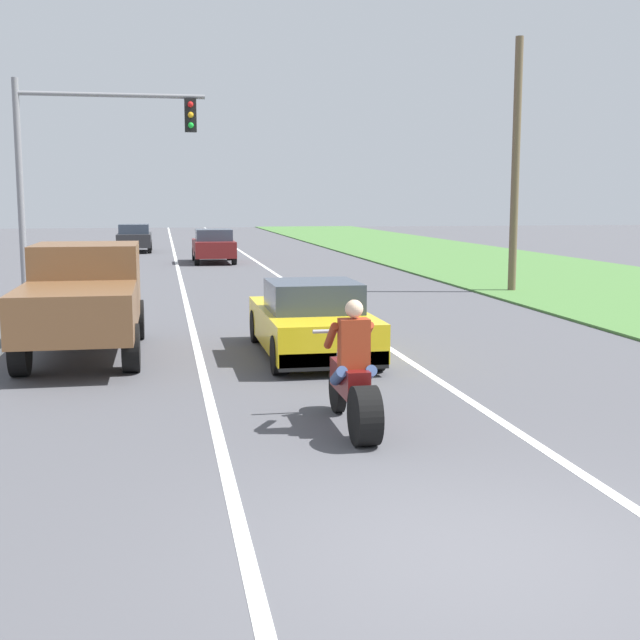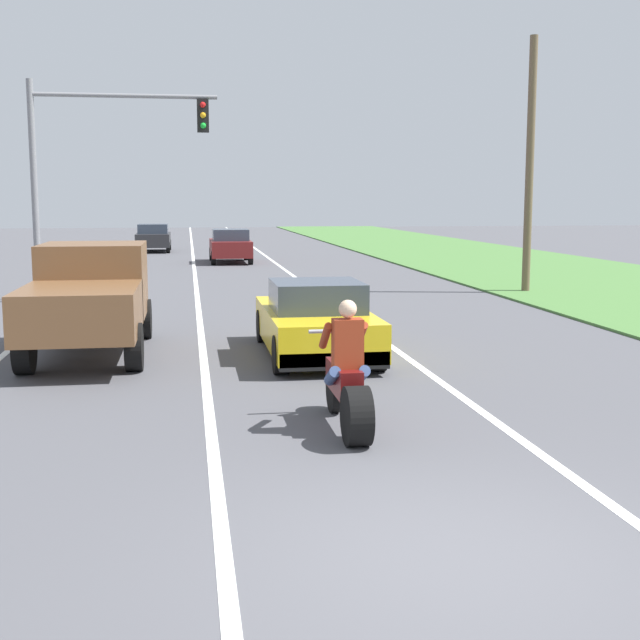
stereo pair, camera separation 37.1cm
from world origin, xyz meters
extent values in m
plane|color=#4C4C51|center=(0.00, 0.00, 0.00)|extent=(160.00, 160.00, 0.00)
cube|color=white|center=(-5.40, 20.00, 0.00)|extent=(0.14, 120.00, 0.01)
cube|color=white|center=(1.80, 20.00, 0.00)|extent=(0.14, 120.00, 0.01)
cube|color=white|center=(-1.80, 20.00, 0.00)|extent=(0.14, 120.00, 0.01)
cube|color=#477538|center=(11.92, 20.00, 0.03)|extent=(10.00, 120.00, 0.06)
cylinder|color=black|center=(-0.15, 3.12, 0.35)|extent=(0.28, 0.69, 0.69)
cylinder|color=black|center=(-0.15, 4.67, 0.31)|extent=(0.12, 0.63, 0.63)
cube|color=#590F0F|center=(-0.15, 3.94, 0.61)|extent=(0.28, 1.10, 0.36)
cylinder|color=#B2B2B7|center=(-0.15, 4.59, 0.68)|extent=(0.08, 0.36, 0.73)
cylinder|color=#A5A5AA|center=(-0.15, 4.57, 1.11)|extent=(0.70, 0.05, 0.05)
cube|color=#993319|center=(-0.15, 3.71, 1.09)|extent=(0.36, 0.24, 0.60)
sphere|color=beige|center=(-0.15, 3.71, 1.51)|extent=(0.22, 0.22, 0.22)
cylinder|color=#384C7A|center=(-0.33, 3.74, 0.69)|extent=(0.14, 0.47, 0.32)
cylinder|color=#993319|center=(-0.37, 4.01, 1.14)|extent=(0.10, 0.51, 0.40)
cylinder|color=#384C7A|center=(0.03, 3.74, 0.69)|extent=(0.14, 0.47, 0.32)
cylinder|color=#993319|center=(0.07, 4.01, 1.14)|extent=(0.10, 0.51, 0.40)
cube|color=yellow|center=(0.22, 8.81, 0.53)|extent=(1.80, 4.30, 0.64)
cube|color=#333D4C|center=(0.22, 8.61, 1.11)|extent=(1.56, 1.70, 0.52)
cube|color=black|center=(0.22, 6.76, 0.29)|extent=(1.76, 0.20, 0.28)
cylinder|color=black|center=(-0.58, 10.41, 0.32)|extent=(0.24, 0.64, 0.64)
cylinder|color=black|center=(1.02, 10.41, 0.32)|extent=(0.24, 0.64, 0.64)
cylinder|color=black|center=(-0.58, 7.21, 0.32)|extent=(0.24, 0.64, 0.64)
cylinder|color=black|center=(1.02, 7.21, 0.32)|extent=(0.24, 0.64, 0.64)
cube|color=brown|center=(-3.81, 10.41, 1.28)|extent=(1.90, 2.10, 1.40)
cube|color=#333D4C|center=(-3.81, 10.76, 1.67)|extent=(1.67, 0.29, 0.57)
cube|color=brown|center=(-3.81, 8.16, 0.98)|extent=(1.90, 2.70, 0.80)
cylinder|color=black|center=(-4.68, 11.21, 0.40)|extent=(0.28, 0.80, 0.80)
cylinder|color=black|center=(-2.94, 11.21, 0.40)|extent=(0.28, 0.80, 0.80)
cylinder|color=black|center=(-4.68, 7.86, 0.40)|extent=(0.28, 0.80, 0.80)
cylinder|color=black|center=(-2.94, 7.86, 0.40)|extent=(0.28, 0.80, 0.80)
cylinder|color=gray|center=(-6.12, 17.93, 3.00)|extent=(0.18, 0.18, 6.00)
cylinder|color=gray|center=(-3.63, 17.93, 5.60)|extent=(4.97, 0.12, 0.12)
cube|color=black|center=(-1.55, 17.93, 5.10)|extent=(0.32, 0.24, 0.90)
sphere|color=red|center=(-1.55, 17.79, 5.38)|extent=(0.16, 0.16, 0.16)
sphere|color=orange|center=(-1.55, 17.79, 5.10)|extent=(0.16, 0.16, 0.16)
sphere|color=green|center=(-1.55, 17.79, 4.82)|extent=(0.16, 0.16, 0.16)
cylinder|color=brown|center=(8.10, 18.11, 3.78)|extent=(0.24, 0.24, 7.57)
cube|color=maroon|center=(-0.16, 31.88, 0.65)|extent=(1.76, 4.00, 0.70)
cube|color=#333D4C|center=(-0.16, 31.68, 1.25)|extent=(1.56, 2.00, 0.50)
cylinder|color=black|center=(-0.96, 33.28, 0.30)|extent=(0.20, 0.60, 0.60)
cylinder|color=black|center=(0.64, 33.28, 0.30)|extent=(0.20, 0.60, 0.60)
cylinder|color=black|center=(-0.96, 30.48, 0.30)|extent=(0.20, 0.60, 0.60)
cylinder|color=black|center=(0.64, 30.48, 0.30)|extent=(0.20, 0.60, 0.60)
cube|color=#262628|center=(-3.87, 40.49, 0.65)|extent=(1.76, 4.00, 0.70)
cube|color=#333D4C|center=(-3.87, 40.29, 1.25)|extent=(1.56, 2.00, 0.50)
cylinder|color=black|center=(-4.67, 41.89, 0.30)|extent=(0.20, 0.60, 0.60)
cylinder|color=black|center=(-3.07, 41.89, 0.30)|extent=(0.20, 0.60, 0.60)
cylinder|color=black|center=(-4.67, 39.09, 0.30)|extent=(0.20, 0.60, 0.60)
cylinder|color=black|center=(-3.07, 39.09, 0.30)|extent=(0.20, 0.60, 0.60)
camera|label=1|loc=(-2.39, -6.03, 2.81)|focal=47.25mm
camera|label=2|loc=(-2.03, -6.09, 2.81)|focal=47.25mm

